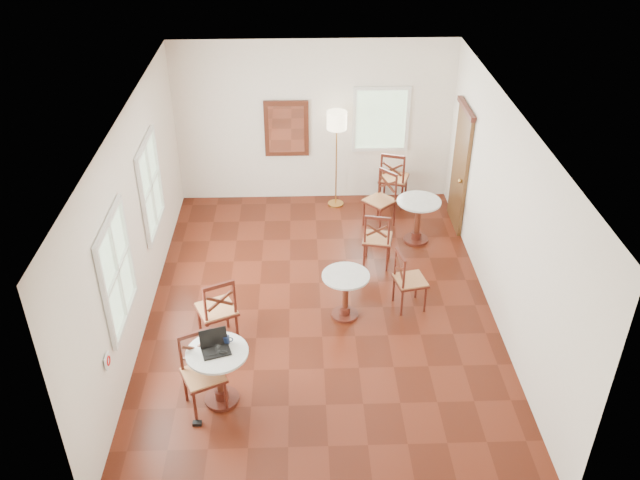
{
  "coord_description": "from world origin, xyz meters",
  "views": [
    {
      "loc": [
        -0.27,
        -7.82,
        6.07
      ],
      "look_at": [
        0.0,
        0.3,
        1.0
      ],
      "focal_mm": 37.54,
      "sensor_mm": 36.0,
      "label": 1
    }
  ],
  "objects_px": {
    "cafe_table_mid": "(345,291)",
    "navy_mug": "(227,340)",
    "chair_back_a": "(394,178)",
    "cafe_table_near": "(219,371)",
    "chair_mid_b": "(409,280)",
    "laptop": "(215,345)",
    "water_glass": "(218,350)",
    "floor_lamp": "(337,127)",
    "chair_near_b": "(203,373)",
    "cafe_table_back": "(418,216)",
    "mouse": "(223,353)",
    "power_adapter": "(197,423)",
    "chair_back_b": "(381,200)",
    "chair_near_a": "(217,310)",
    "chair_mid_a": "(377,239)"
  },
  "relations": [
    {
      "from": "chair_mid_a",
      "to": "navy_mug",
      "type": "xyz_separation_m",
      "value": [
        -2.12,
        -2.78,
        0.35
      ]
    },
    {
      "from": "chair_near_b",
      "to": "chair_back_b",
      "type": "distance_m",
      "value": 4.98
    },
    {
      "from": "power_adapter",
      "to": "chair_back_b",
      "type": "bearing_deg",
      "value": 59.76
    },
    {
      "from": "laptop",
      "to": "cafe_table_mid",
      "type": "bearing_deg",
      "value": 26.26
    },
    {
      "from": "chair_mid_a",
      "to": "laptop",
      "type": "xyz_separation_m",
      "value": [
        -2.25,
        -2.89,
        0.36
      ]
    },
    {
      "from": "chair_near_b",
      "to": "chair_mid_b",
      "type": "bearing_deg",
      "value": 9.03
    },
    {
      "from": "cafe_table_near",
      "to": "chair_near_b",
      "type": "height_order",
      "value": "chair_near_b"
    },
    {
      "from": "chair_near_b",
      "to": "water_glass",
      "type": "distance_m",
      "value": 0.4
    },
    {
      "from": "chair_near_b",
      "to": "mouse",
      "type": "distance_m",
      "value": 0.4
    },
    {
      "from": "chair_near_b",
      "to": "floor_lamp",
      "type": "distance_m",
      "value": 5.45
    },
    {
      "from": "power_adapter",
      "to": "cafe_table_mid",
      "type": "bearing_deg",
      "value": 46.92
    },
    {
      "from": "cafe_table_near",
      "to": "power_adapter",
      "type": "height_order",
      "value": "cafe_table_near"
    },
    {
      "from": "chair_mid_b",
      "to": "mouse",
      "type": "height_order",
      "value": "chair_mid_b"
    },
    {
      "from": "water_glass",
      "to": "chair_near_a",
      "type": "bearing_deg",
      "value": 97.17
    },
    {
      "from": "cafe_table_back",
      "to": "chair_back_a",
      "type": "height_order",
      "value": "chair_back_a"
    },
    {
      "from": "floor_lamp",
      "to": "power_adapter",
      "type": "relative_size",
      "value": 16.96
    },
    {
      "from": "cafe_table_mid",
      "to": "chair_mid_b",
      "type": "bearing_deg",
      "value": 11.34
    },
    {
      "from": "chair_mid_b",
      "to": "laptop",
      "type": "bearing_deg",
      "value": 112.29
    },
    {
      "from": "chair_back_b",
      "to": "water_glass",
      "type": "height_order",
      "value": "chair_back_b"
    },
    {
      "from": "chair_back_a",
      "to": "power_adapter",
      "type": "height_order",
      "value": "chair_back_a"
    },
    {
      "from": "chair_back_a",
      "to": "cafe_table_near",
      "type": "bearing_deg",
      "value": 79.45
    },
    {
      "from": "chair_back_b",
      "to": "mouse",
      "type": "distance_m",
      "value": 4.84
    },
    {
      "from": "cafe_table_mid",
      "to": "mouse",
      "type": "bearing_deg",
      "value": -132.99
    },
    {
      "from": "chair_near_b",
      "to": "chair_back_a",
      "type": "distance_m",
      "value": 5.78
    },
    {
      "from": "floor_lamp",
      "to": "chair_near_b",
      "type": "bearing_deg",
      "value": -110.38
    },
    {
      "from": "cafe_table_near",
      "to": "navy_mug",
      "type": "distance_m",
      "value": 0.4
    },
    {
      "from": "power_adapter",
      "to": "chair_near_b",
      "type": "bearing_deg",
      "value": 78.49
    },
    {
      "from": "cafe_table_near",
      "to": "water_glass",
      "type": "distance_m",
      "value": 0.36
    },
    {
      "from": "cafe_table_mid",
      "to": "mouse",
      "type": "distance_m",
      "value": 2.31
    },
    {
      "from": "cafe_table_near",
      "to": "cafe_table_mid",
      "type": "height_order",
      "value": "cafe_table_near"
    },
    {
      "from": "cafe_table_near",
      "to": "navy_mug",
      "type": "height_order",
      "value": "navy_mug"
    },
    {
      "from": "chair_back_b",
      "to": "power_adapter",
      "type": "relative_size",
      "value": 9.31
    },
    {
      "from": "chair_mid_a",
      "to": "chair_near_a",
      "type": "bearing_deg",
      "value": 49.69
    },
    {
      "from": "cafe_table_mid",
      "to": "navy_mug",
      "type": "relative_size",
      "value": 5.71
    },
    {
      "from": "cafe_table_mid",
      "to": "chair_back_a",
      "type": "relative_size",
      "value": 0.66
    },
    {
      "from": "chair_back_a",
      "to": "cafe_table_back",
      "type": "bearing_deg",
      "value": 119.24
    },
    {
      "from": "cafe_table_back",
      "to": "floor_lamp",
      "type": "relative_size",
      "value": 0.42
    },
    {
      "from": "cafe_table_mid",
      "to": "navy_mug",
      "type": "distance_m",
      "value": 2.16
    },
    {
      "from": "cafe_table_near",
      "to": "floor_lamp",
      "type": "distance_m",
      "value": 5.33
    },
    {
      "from": "cafe_table_mid",
      "to": "water_glass",
      "type": "bearing_deg",
      "value": -134.32
    },
    {
      "from": "cafe_table_near",
      "to": "water_glass",
      "type": "relative_size",
      "value": 7.12
    },
    {
      "from": "chair_mid_b",
      "to": "chair_back_a",
      "type": "distance_m",
      "value": 3.13
    },
    {
      "from": "chair_mid_b",
      "to": "navy_mug",
      "type": "xyz_separation_m",
      "value": [
        -2.45,
        -1.66,
        0.36
      ]
    },
    {
      "from": "cafe_table_back",
      "to": "chair_near_a",
      "type": "bearing_deg",
      "value": -141.11
    },
    {
      "from": "power_adapter",
      "to": "chair_near_a",
      "type": "bearing_deg",
      "value": 85.18
    },
    {
      "from": "cafe_table_near",
      "to": "cafe_table_back",
      "type": "height_order",
      "value": "cafe_table_near"
    },
    {
      "from": "chair_mid_a",
      "to": "chair_mid_b",
      "type": "bearing_deg",
      "value": 118.78
    },
    {
      "from": "chair_mid_b",
      "to": "chair_mid_a",
      "type": "bearing_deg",
      "value": 4.55
    },
    {
      "from": "cafe_table_back",
      "to": "water_glass",
      "type": "distance_m",
      "value": 4.72
    },
    {
      "from": "cafe_table_mid",
      "to": "chair_back_a",
      "type": "distance_m",
      "value": 3.49
    }
  ]
}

